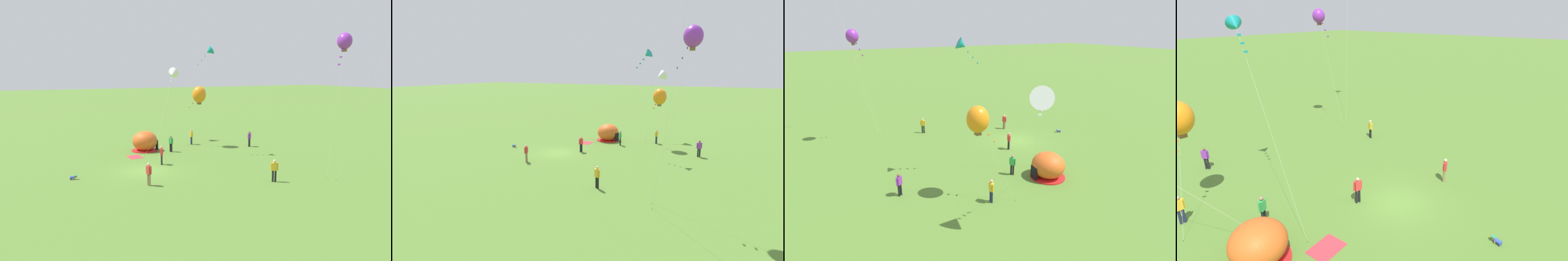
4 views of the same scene
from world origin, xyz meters
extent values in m
plane|color=#517A2D|center=(0.00, 0.00, 0.00)|extent=(300.00, 300.00, 0.00)
ellipsoid|color=#D8591E|center=(-7.94, 2.44, 1.05)|extent=(2.70, 2.60, 2.10)
cylinder|color=red|center=(-7.94, 2.44, 0.05)|extent=(2.81, 2.81, 0.10)
cube|color=black|center=(-7.78, 3.70, 0.55)|extent=(0.81, 0.22, 1.10)
cube|color=#CC333D|center=(-5.47, 0.63, 0.01)|extent=(1.76, 1.37, 0.01)
cylinder|color=blue|center=(0.12, -5.91, 0.17)|extent=(0.29, 0.36, 0.22)
sphere|color=#9E7051|center=(0.18, -5.66, 0.20)|extent=(0.19, 0.19, 0.19)
cylinder|color=#338C59|center=(0.18, -5.66, 0.29)|extent=(0.24, 0.24, 0.06)
cylinder|color=#9E7051|center=(0.05, -5.77, 0.09)|extent=(0.07, 0.07, 0.17)
cylinder|color=#9E7051|center=(0.24, -5.82, 0.09)|extent=(0.07, 0.07, 0.17)
cylinder|color=navy|center=(0.01, -6.01, 0.07)|extent=(0.09, 0.09, 0.13)
cylinder|color=navy|center=(0.17, -6.05, 0.07)|extent=(0.09, 0.09, 0.13)
cylinder|color=#1E2347|center=(-8.95, 8.29, 0.44)|extent=(0.15, 0.15, 0.88)
cylinder|color=#1E2347|center=(-9.15, 8.30, 0.44)|extent=(0.15, 0.15, 0.88)
cube|color=gold|center=(-9.05, 8.30, 1.18)|extent=(0.40, 0.28, 0.60)
sphere|color=tan|center=(-9.05, 8.30, 1.61)|extent=(0.22, 0.22, 0.22)
cylinder|color=gold|center=(-8.81, 8.27, 1.18)|extent=(0.09, 0.09, 0.58)
cylinder|color=gold|center=(-9.30, 8.32, 1.18)|extent=(0.09, 0.09, 0.58)
cylinder|color=black|center=(-5.31, 13.74, 0.44)|extent=(0.15, 0.15, 0.88)
cylinder|color=black|center=(-5.19, 13.58, 0.44)|extent=(0.15, 0.15, 0.88)
cube|color=purple|center=(-5.25, 13.66, 1.18)|extent=(0.42, 0.45, 0.60)
sphere|color=brown|center=(-5.25, 13.66, 1.61)|extent=(0.22, 0.22, 0.22)
cylinder|color=purple|center=(-5.40, 13.87, 1.18)|extent=(0.09, 0.09, 0.58)
cylinder|color=purple|center=(-5.11, 13.46, 1.18)|extent=(0.09, 0.09, 0.58)
cylinder|color=black|center=(-1.61, 2.04, 0.44)|extent=(0.15, 0.15, 0.88)
cylinder|color=black|center=(-1.42, 1.98, 0.44)|extent=(0.15, 0.15, 0.88)
cube|color=red|center=(-1.51, 2.01, 1.18)|extent=(0.44, 0.35, 0.60)
sphere|color=tan|center=(-1.51, 2.01, 1.61)|extent=(0.22, 0.22, 0.22)
cylinder|color=red|center=(-1.75, 2.09, 1.18)|extent=(0.09, 0.09, 0.58)
cylinder|color=red|center=(-1.27, 1.93, 1.18)|extent=(0.09, 0.09, 0.58)
cylinder|color=#8C7251|center=(4.19, -0.94, 0.44)|extent=(0.15, 0.15, 0.88)
cylinder|color=#8C7251|center=(4.00, -1.00, 0.44)|extent=(0.15, 0.15, 0.88)
cube|color=red|center=(4.10, -0.97, 1.18)|extent=(0.44, 0.35, 0.60)
sphere|color=beige|center=(4.10, -0.97, 1.61)|extent=(0.22, 0.22, 0.22)
cylinder|color=red|center=(4.34, -0.89, 1.18)|extent=(0.09, 0.09, 0.58)
cylinder|color=red|center=(3.86, -1.05, 1.18)|extent=(0.09, 0.09, 0.58)
cylinder|color=black|center=(-6.16, 4.77, 0.44)|extent=(0.15, 0.15, 0.88)
cylinder|color=black|center=(-6.35, 4.68, 0.44)|extent=(0.15, 0.15, 0.88)
cube|color=green|center=(-6.25, 4.73, 1.18)|extent=(0.44, 0.37, 0.60)
sphere|color=#9E7051|center=(-6.25, 4.73, 1.61)|extent=(0.22, 0.22, 0.22)
cylinder|color=green|center=(-6.03, 4.83, 1.18)|extent=(0.09, 0.09, 0.58)
cylinder|color=green|center=(-6.48, 4.62, 1.18)|extent=(0.09, 0.09, 0.58)
cylinder|color=black|center=(7.17, 8.08, 0.44)|extent=(0.15, 0.15, 0.88)
cylinder|color=black|center=(7.06, 7.90, 0.44)|extent=(0.15, 0.15, 0.88)
cube|color=gold|center=(7.11, 7.99, 1.18)|extent=(0.40, 0.45, 0.60)
sphere|color=beige|center=(7.11, 7.99, 1.61)|extent=(0.22, 0.22, 0.22)
cylinder|color=gold|center=(7.24, 8.21, 1.18)|extent=(0.09, 0.09, 0.58)
cylinder|color=gold|center=(6.99, 7.78, 1.18)|extent=(0.09, 0.09, 0.58)
cylinder|color=silver|center=(-8.82, 7.74, 2.88)|extent=(1.75, 2.05, 5.76)
cylinder|color=brown|center=(-9.68, 6.72, 0.03)|extent=(0.03, 0.03, 0.06)
ellipsoid|color=orange|center=(-7.95, 8.75, 5.75)|extent=(1.52, 1.52, 1.83)
cube|color=brown|center=(-7.95, 8.75, 4.80)|extent=(0.38, 0.38, 0.27)
cube|color=orange|center=(-8.22, 8.44, 5.23)|extent=(0.18, 0.19, 0.12)
cube|color=orange|center=(-8.44, 8.17, 4.78)|extent=(0.16, 0.20, 0.12)
cube|color=orange|center=(-8.67, 7.91, 4.33)|extent=(0.20, 0.16, 0.12)
cylinder|color=silver|center=(-9.85, 5.30, 3.99)|extent=(5.97, 4.52, 7.99)
cylinder|color=brown|center=(-6.87, 3.04, 0.03)|extent=(0.03, 0.03, 0.06)
cone|color=white|center=(-12.83, 7.55, 7.99)|extent=(1.80, 1.79, 1.49)
cube|color=white|center=(-12.48, 7.29, 7.54)|extent=(0.20, 0.15, 0.12)
cube|color=white|center=(-12.19, 7.06, 7.16)|extent=(0.20, 0.15, 0.12)
cube|color=white|center=(-11.89, 6.84, 6.78)|extent=(0.12, 0.21, 0.12)
cylinder|color=silver|center=(10.62, 13.92, 7.93)|extent=(3.78, 2.57, 15.86)
cylinder|color=brown|center=(8.73, 12.64, 0.03)|extent=(0.03, 0.03, 0.06)
cylinder|color=silver|center=(-5.07, 4.94, 5.14)|extent=(1.41, 6.47, 10.28)
cylinder|color=brown|center=(-5.77, 1.71, 0.03)|extent=(0.03, 0.03, 0.06)
cone|color=teal|center=(-4.37, 8.17, 10.27)|extent=(1.06, 1.10, 1.06)
cube|color=teal|center=(-4.46, 7.75, 9.79)|extent=(0.21, 0.14, 0.12)
cube|color=teal|center=(-4.54, 7.40, 9.38)|extent=(0.21, 0.14, 0.12)
cube|color=teal|center=(-4.61, 7.04, 8.96)|extent=(0.21, 0.13, 0.12)
cylinder|color=silver|center=(7.58, 13.32, 5.33)|extent=(0.77, 1.86, 10.66)
cylinder|color=brown|center=(7.97, 12.39, 0.03)|extent=(0.03, 0.03, 0.06)
ellipsoid|color=purple|center=(7.20, 14.25, 10.66)|extent=(1.16, 1.16, 1.30)
cube|color=brown|center=(7.20, 14.25, 9.94)|extent=(0.29, 0.29, 0.21)
cube|color=purple|center=(7.32, 13.96, 9.99)|extent=(0.21, 0.11, 0.12)
cube|color=purple|center=(7.42, 13.72, 9.41)|extent=(0.21, 0.11, 0.12)
cube|color=purple|center=(7.52, 13.48, 8.83)|extent=(0.21, 0.11, 0.12)
camera|label=1|loc=(30.12, -9.12, 8.36)|focal=35.00mm
camera|label=2|loc=(26.70, 17.14, 8.67)|focal=28.00mm
camera|label=3|loc=(-24.97, 17.53, 11.54)|focal=28.00mm
camera|label=4|loc=(-13.42, -8.62, 10.86)|focal=28.00mm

